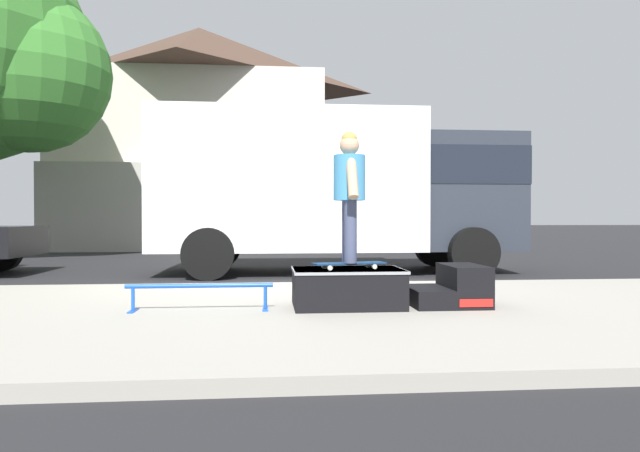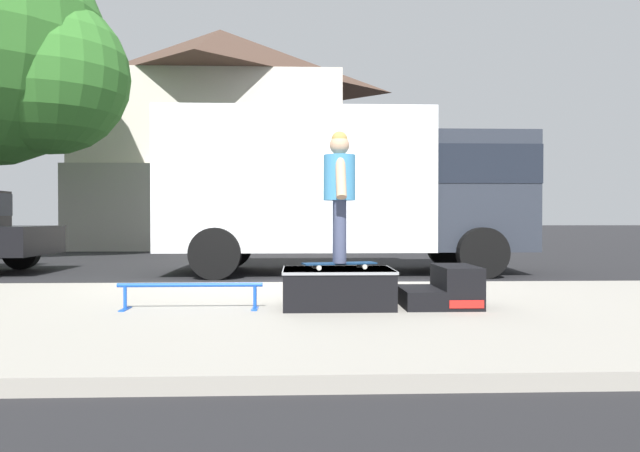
# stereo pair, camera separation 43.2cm
# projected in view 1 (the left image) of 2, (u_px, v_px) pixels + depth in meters

# --- Properties ---
(ground_plane) EXTENTS (140.00, 140.00, 0.00)m
(ground_plane) POSITION_uv_depth(u_px,v_px,m) (262.00, 287.00, 8.88)
(ground_plane) COLOR black
(sidewalk_slab) EXTENTS (50.00, 5.00, 0.12)m
(sidewalk_slab) POSITION_uv_depth(u_px,v_px,m) (259.00, 316.00, 5.89)
(sidewalk_slab) COLOR gray
(sidewalk_slab) RESTS_ON ground
(skate_box) EXTENTS (1.17, 0.81, 0.41)m
(skate_box) POSITION_uv_depth(u_px,v_px,m) (347.00, 286.00, 6.10)
(skate_box) COLOR black
(skate_box) RESTS_ON sidewalk_slab
(kicker_ramp) EXTENTS (0.80, 0.76, 0.44)m
(kicker_ramp) POSITION_uv_depth(u_px,v_px,m) (453.00, 289.00, 6.21)
(kicker_ramp) COLOR black
(kicker_ramp) RESTS_ON sidewalk_slab
(grind_rail) EXTENTS (1.50, 0.28, 0.28)m
(grind_rail) POSITION_uv_depth(u_px,v_px,m) (200.00, 290.00, 5.86)
(grind_rail) COLOR blue
(grind_rail) RESTS_ON sidewalk_slab
(skateboard) EXTENTS (0.81, 0.37, 0.07)m
(skateboard) POSITION_uv_depth(u_px,v_px,m) (349.00, 264.00, 6.06)
(skateboard) COLOR navy
(skateboard) RESTS_ON skate_box
(skater_kid) EXTENTS (0.34, 0.71, 1.38)m
(skater_kid) POSITION_uv_depth(u_px,v_px,m) (349.00, 186.00, 6.05)
(skater_kid) COLOR #3F4766
(skater_kid) RESTS_ON skateboard
(box_truck) EXTENTS (6.91, 2.63, 3.05)m
(box_truck) POSITION_uv_depth(u_px,v_px,m) (337.00, 185.00, 11.18)
(box_truck) COLOR white
(box_truck) RESTS_ON ground
(house_behind) EXTENTS (9.54, 8.23, 8.40)m
(house_behind) POSITION_uv_depth(u_px,v_px,m) (199.00, 135.00, 22.04)
(house_behind) COLOR beige
(house_behind) RESTS_ON ground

